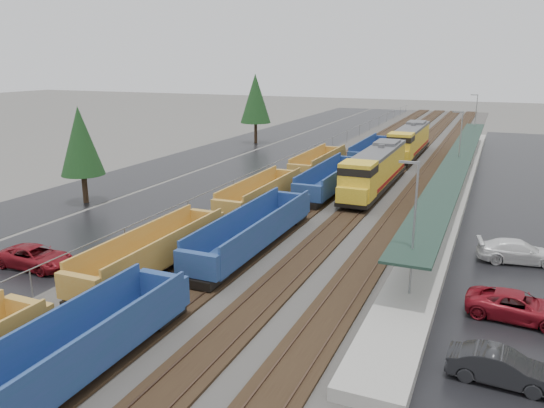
{
  "coord_description": "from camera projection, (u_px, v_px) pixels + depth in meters",
  "views": [
    {
      "loc": [
        13.12,
        -7.34,
        12.94
      ],
      "look_at": [
        -2.81,
        29.7,
        2.0
      ],
      "focal_mm": 35.0,
      "sensor_mm": 36.0,
      "label": 1
    }
  ],
  "objects": [
    {
      "name": "ballast_strip",
      "position": [
        385.0,
        164.0,
        68.08
      ],
      "size": [
        20.0,
        160.0,
        0.08
      ],
      "primitive_type": "cube",
      "color": "#302D2B",
      "rests_on": "ground"
    },
    {
      "name": "trackbed",
      "position": [
        385.0,
        163.0,
        68.05
      ],
      "size": [
        14.6,
        160.0,
        0.22
      ],
      "color": "black",
      "rests_on": "ground"
    },
    {
      "name": "west_parking_lot",
      "position": [
        278.0,
        156.0,
        73.81
      ],
      "size": [
        10.0,
        160.0,
        0.02
      ],
      "primitive_type": "cube",
      "color": "black",
      "rests_on": "ground"
    },
    {
      "name": "west_road",
      "position": [
        215.0,
        152.0,
        77.62
      ],
      "size": [
        9.0,
        160.0,
        0.02
      ],
      "primitive_type": "cube",
      "color": "black",
      "rests_on": "ground"
    },
    {
      "name": "station_platform",
      "position": [
        456.0,
        181.0,
        55.42
      ],
      "size": [
        3.0,
        80.0,
        8.0
      ],
      "color": "#9E9B93",
      "rests_on": "ground"
    },
    {
      "name": "chainlink_fence",
      "position": [
        311.0,
        149.0,
        69.91
      ],
      "size": [
        0.08,
        160.04,
        2.02
      ],
      "color": "gray",
      "rests_on": "ground"
    },
    {
      "name": "tree_west_near",
      "position": [
        80.0,
        141.0,
        48.36
      ],
      "size": [
        3.96,
        3.96,
        9.0
      ],
      "color": "#332316",
      "rests_on": "ground"
    },
    {
      "name": "tree_west_far",
      "position": [
        255.0,
        98.0,
        83.86
      ],
      "size": [
        4.84,
        4.84,
        11.0
      ],
      "color": "#332316",
      "rests_on": "ground"
    },
    {
      "name": "locomotive_lead",
      "position": [
        375.0,
        170.0,
        53.08
      ],
      "size": [
        2.95,
        19.46,
        4.41
      ],
      "color": "black",
      "rests_on": "ground"
    },
    {
      "name": "locomotive_trail",
      "position": [
        409.0,
        141.0,
        71.7
      ],
      "size": [
        2.95,
        19.46,
        4.41
      ],
      "color": "black",
      "rests_on": "ground"
    },
    {
      "name": "well_string_yellow",
      "position": [
        154.0,
        254.0,
        33.22
      ],
      "size": [
        2.73,
        79.03,
        2.42
      ],
      "color": "#B88233",
      "rests_on": "ground"
    },
    {
      "name": "well_string_blue",
      "position": [
        254.0,
        233.0,
        37.13
      ],
      "size": [
        2.85,
        90.45,
        2.52
      ],
      "color": "navy",
      "rests_on": "ground"
    },
    {
      "name": "parked_car_west_c",
      "position": [
        36.0,
        257.0,
        34.03
      ],
      "size": [
        2.45,
        5.21,
        1.44
      ],
      "primitive_type": "imported",
      "rotation": [
        0.0,
        0.0,
        1.58
      ],
      "color": "maroon",
      "rests_on": "ground"
    },
    {
      "name": "parked_car_east_a",
      "position": [
        501.0,
        368.0,
        21.82
      ],
      "size": [
        1.73,
        4.39,
        1.42
      ],
      "primitive_type": "imported",
      "rotation": [
        0.0,
        0.0,
        1.52
      ],
      "color": "black",
      "rests_on": "ground"
    },
    {
      "name": "parked_car_east_b",
      "position": [
        518.0,
        307.0,
        27.22
      ],
      "size": [
        2.76,
        5.29,
        1.42
      ],
      "primitive_type": "imported",
      "rotation": [
        0.0,
        0.0,
        1.49
      ],
      "color": "maroon",
      "rests_on": "ground"
    },
    {
      "name": "parked_car_east_c",
      "position": [
        518.0,
        252.0,
        34.94
      ],
      "size": [
        3.0,
        5.43,
        1.49
      ],
      "primitive_type": "imported",
      "rotation": [
        0.0,
        0.0,
        1.76
      ],
      "color": "white",
      "rests_on": "ground"
    }
  ]
}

